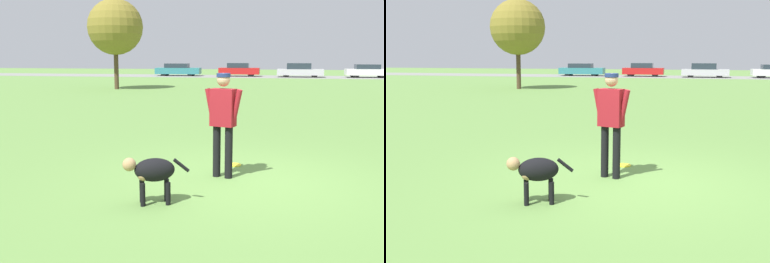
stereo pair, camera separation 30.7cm
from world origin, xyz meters
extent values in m
plane|color=#608C42|center=(0.00, 0.00, 0.00)|extent=(120.00, 120.00, 0.00)
cube|color=gray|center=(0.00, 37.17, 0.01)|extent=(120.00, 6.00, 0.01)
cylinder|color=black|center=(-0.28, 0.11, 0.44)|extent=(0.16, 0.16, 0.88)
cylinder|color=black|center=(-0.49, 0.17, 0.44)|extent=(0.16, 0.16, 0.88)
cube|color=maroon|center=(-0.38, 0.14, 1.19)|extent=(0.45, 0.33, 0.62)
cylinder|color=maroon|center=(-0.17, 0.07, 1.19)|extent=(0.23, 0.15, 0.63)
cylinder|color=maroon|center=(-0.60, 0.21, 1.19)|extent=(0.23, 0.15, 0.63)
sphere|color=tan|center=(-0.38, 0.14, 1.64)|extent=(0.27, 0.27, 0.22)
cylinder|color=navy|center=(-0.38, 0.14, 1.72)|extent=(0.29, 0.29, 0.06)
ellipsoid|color=black|center=(-1.13, -1.40, 0.48)|extent=(0.64, 0.50, 0.33)
ellipsoid|color=tan|center=(-1.27, -1.46, 0.42)|extent=(0.25, 0.28, 0.18)
sphere|color=tan|center=(-1.45, -1.53, 0.57)|extent=(0.24, 0.24, 0.19)
cylinder|color=black|center=(-1.26, -1.55, 0.16)|extent=(0.09, 0.09, 0.32)
cylinder|color=black|center=(-1.32, -1.38, 0.16)|extent=(0.09, 0.09, 0.32)
cylinder|color=black|center=(-0.93, -1.43, 0.16)|extent=(0.09, 0.09, 0.32)
cylinder|color=black|center=(-0.99, -1.26, 0.16)|extent=(0.09, 0.09, 0.32)
cylinder|color=black|center=(-0.78, -1.27, 0.53)|extent=(0.24, 0.13, 0.21)
cylinder|color=yellow|center=(-0.28, 1.02, 0.01)|extent=(0.28, 0.28, 0.02)
torus|color=yellow|center=(-0.28, 1.02, 0.01)|extent=(0.28, 0.28, 0.02)
cylinder|color=#4C3826|center=(-9.35, 18.96, 1.24)|extent=(0.27, 0.27, 2.48)
sphere|color=olive|center=(-9.35, 18.96, 3.73)|extent=(3.34, 3.34, 3.34)
cube|color=teal|center=(-9.72, 37.41, 0.51)|extent=(4.54, 1.96, 0.61)
cube|color=#232D38|center=(-9.86, 37.41, 1.03)|extent=(2.38, 1.64, 0.43)
cylinder|color=black|center=(-8.41, 38.25, 0.29)|extent=(0.59, 0.22, 0.58)
cylinder|color=black|center=(-8.35, 36.67, 0.29)|extent=(0.59, 0.22, 0.58)
cylinder|color=black|center=(-11.10, 38.16, 0.29)|extent=(0.59, 0.22, 0.58)
cylinder|color=black|center=(-11.04, 36.58, 0.29)|extent=(0.59, 0.22, 0.58)
cube|color=red|center=(-3.57, 37.54, 0.53)|extent=(3.96, 1.67, 0.62)
cube|color=#232D38|center=(-3.69, 37.54, 1.07)|extent=(2.06, 1.44, 0.47)
cylinder|color=black|center=(-2.39, 38.26, 0.31)|extent=(0.63, 0.20, 0.62)
cylinder|color=black|center=(-2.38, 36.83, 0.31)|extent=(0.63, 0.20, 0.62)
cylinder|color=black|center=(-4.76, 38.25, 0.31)|extent=(0.63, 0.20, 0.62)
cylinder|color=black|center=(-4.76, 36.83, 0.31)|extent=(0.63, 0.20, 0.62)
cube|color=#B7B7BC|center=(2.26, 36.80, 0.49)|extent=(4.32, 1.87, 0.55)
cube|color=#232D38|center=(2.13, 36.81, 1.04)|extent=(2.26, 1.56, 0.56)
cylinder|color=black|center=(3.56, 37.51, 0.30)|extent=(0.61, 0.22, 0.61)
cylinder|color=black|center=(3.52, 36.01, 0.30)|extent=(0.61, 0.22, 0.61)
cylinder|color=black|center=(1.00, 37.59, 0.30)|extent=(0.61, 0.22, 0.61)
cylinder|color=black|center=(0.96, 36.09, 0.30)|extent=(0.61, 0.22, 0.61)
cylinder|color=black|center=(7.19, 37.79, 0.33)|extent=(0.67, 0.21, 0.66)
cylinder|color=black|center=(7.22, 36.28, 0.33)|extent=(0.67, 0.21, 0.66)
camera|label=1|loc=(0.55, -7.18, 2.03)|focal=42.00mm
camera|label=2|loc=(0.85, -7.12, 2.03)|focal=42.00mm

